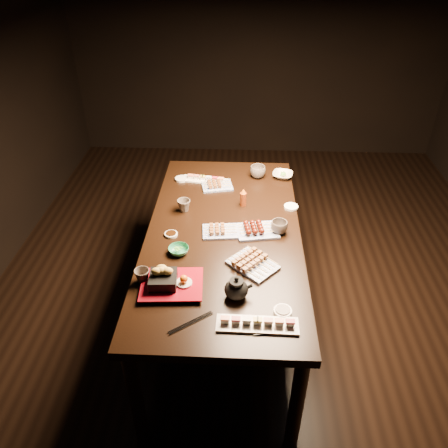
% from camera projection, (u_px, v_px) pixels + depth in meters
% --- Properties ---
extents(ground, '(5.00, 5.00, 0.00)m').
position_uv_depth(ground, '(261.00, 299.00, 3.16)').
color(ground, black).
rests_on(ground, ground).
extents(dining_table, '(1.06, 1.87, 0.75)m').
position_uv_depth(dining_table, '(224.00, 279.00, 2.78)').
color(dining_table, black).
rests_on(dining_table, ground).
extents(sushi_platter_near, '(0.37, 0.11, 0.05)m').
position_uv_depth(sushi_platter_near, '(257.00, 322.00, 1.96)').
color(sushi_platter_near, white).
rests_on(sushi_platter_near, dining_table).
extents(sushi_platter_far, '(0.35, 0.15, 0.04)m').
position_uv_depth(sushi_platter_far, '(206.00, 179.00, 3.05)').
color(sushi_platter_far, white).
rests_on(sushi_platter_far, dining_table).
extents(yakitori_plate_center, '(0.22, 0.17, 0.05)m').
position_uv_depth(yakitori_plate_center, '(220.00, 229.00, 2.54)').
color(yakitori_plate_center, '#828EB6').
rests_on(yakitori_plate_center, dining_table).
extents(yakitori_plate_right, '(0.30, 0.29, 0.06)m').
position_uv_depth(yakitori_plate_right, '(253.00, 262.00, 2.29)').
color(yakitori_plate_right, '#828EB6').
rests_on(yakitori_plate_right, dining_table).
extents(yakitori_plate_left, '(0.23, 0.19, 0.05)m').
position_uv_depth(yakitori_plate_left, '(217.00, 184.00, 2.98)').
color(yakitori_plate_left, '#828EB6').
rests_on(yakitori_plate_left, dining_table).
extents(tsukune_plate, '(0.27, 0.21, 0.06)m').
position_uv_depth(tsukune_plate, '(257.00, 228.00, 2.54)').
color(tsukune_plate, '#828EB6').
rests_on(tsukune_plate, dining_table).
extents(edamame_bowl_green, '(0.14, 0.14, 0.04)m').
position_uv_depth(edamame_bowl_green, '(179.00, 250.00, 2.39)').
color(edamame_bowl_green, '#2A8157').
rests_on(edamame_bowl_green, dining_table).
extents(edamame_bowl_cream, '(0.17, 0.17, 0.03)m').
position_uv_depth(edamame_bowl_cream, '(283.00, 175.00, 3.10)').
color(edamame_bowl_cream, beige).
rests_on(edamame_bowl_cream, dining_table).
extents(tempura_tray, '(0.32, 0.26, 0.11)m').
position_uv_depth(tempura_tray, '(171.00, 279.00, 2.15)').
color(tempura_tray, black).
rests_on(tempura_tray, dining_table).
extents(teacup_near_left, '(0.08, 0.08, 0.07)m').
position_uv_depth(teacup_near_left, '(142.00, 276.00, 2.19)').
color(teacup_near_left, brown).
rests_on(teacup_near_left, dining_table).
extents(teacup_mid_right, '(0.11, 0.11, 0.08)m').
position_uv_depth(teacup_mid_right, '(279.00, 227.00, 2.54)').
color(teacup_mid_right, brown).
rests_on(teacup_mid_right, dining_table).
extents(teacup_far_left, '(0.11, 0.11, 0.08)m').
position_uv_depth(teacup_far_left, '(184.00, 205.00, 2.73)').
color(teacup_far_left, brown).
rests_on(teacup_far_left, dining_table).
extents(teacup_far_right, '(0.13, 0.13, 0.09)m').
position_uv_depth(teacup_far_right, '(258.00, 172.00, 3.09)').
color(teacup_far_right, brown).
rests_on(teacup_far_right, dining_table).
extents(teapot, '(0.16, 0.16, 0.12)m').
position_uv_depth(teapot, '(236.00, 287.00, 2.09)').
color(teapot, black).
rests_on(teapot, dining_table).
extents(condiment_bottle, '(0.05, 0.05, 0.12)m').
position_uv_depth(condiment_bottle, '(243.00, 197.00, 2.77)').
color(condiment_bottle, maroon).
rests_on(condiment_bottle, dining_table).
extents(sauce_dish_west, '(0.08, 0.08, 0.01)m').
position_uv_depth(sauce_dish_west, '(171.00, 234.00, 2.53)').
color(sauce_dish_west, white).
rests_on(sauce_dish_west, dining_table).
extents(sauce_dish_east, '(0.10, 0.10, 0.02)m').
position_uv_depth(sauce_dish_east, '(291.00, 207.00, 2.77)').
color(sauce_dish_east, white).
rests_on(sauce_dish_east, dining_table).
extents(sauce_dish_se, '(0.10, 0.10, 0.02)m').
position_uv_depth(sauce_dish_se, '(283.00, 311.00, 2.03)').
color(sauce_dish_se, white).
rests_on(sauce_dish_se, dining_table).
extents(sauce_dish_nw, '(0.10, 0.10, 0.02)m').
position_uv_depth(sauce_dish_nw, '(181.00, 179.00, 3.07)').
color(sauce_dish_nw, white).
rests_on(sauce_dish_nw, dining_table).
extents(chopsticks_near, '(0.20, 0.15, 0.01)m').
position_uv_depth(chopsticks_near, '(191.00, 323.00, 1.98)').
color(chopsticks_near, black).
rests_on(chopsticks_near, dining_table).
extents(chopsticks_se, '(0.20, 0.04, 0.01)m').
position_uv_depth(chopsticks_se, '(276.00, 333.00, 1.93)').
color(chopsticks_se, black).
rests_on(chopsticks_se, dining_table).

